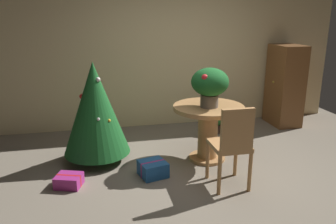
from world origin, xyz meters
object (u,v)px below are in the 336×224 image
Objects in this scene: flower_vase at (210,84)px; gift_box_blue at (153,169)px; potted_plant at (214,120)px; round_dining_table at (208,124)px; gift_box_purple at (69,181)px; holiday_tree at (95,108)px; wooden_cabinet at (285,85)px; wooden_chair_near at (232,143)px.

gift_box_blue is (-0.79, -0.28, -0.97)m from flower_vase.
flower_vase reaches higher than potted_plant.
gift_box_purple is (-1.80, -0.39, -0.43)m from round_dining_table.
holiday_tree is 1.09m from gift_box_blue.
wooden_cabinet is at bearing 7.18° from potted_plant.
wooden_cabinet is at bearing 23.55° from gift_box_purple.
wooden_cabinet is at bearing 15.66° from holiday_tree.
wooden_cabinet is (1.81, 2.00, 0.15)m from wooden_chair_near.
flower_vase is at bearing -114.27° from potted_plant.
round_dining_table is 2.33× the size of potted_plant.
flower_vase is 1.28m from gift_box_blue.
gift_box_blue is at bearing -149.85° from wooden_cabinet.
wooden_cabinet reaches higher than potted_plant.
wooden_cabinet is (2.62, 1.52, 0.61)m from gift_box_blue.
potted_plant is at bearing -172.82° from wooden_cabinet.
wooden_cabinet is at bearing 33.23° from round_dining_table.
holiday_tree is at bearing -158.80° from potted_plant.
holiday_tree is 3.59× the size of gift_box_blue.
gift_box_purple is (-0.34, -0.66, -0.66)m from holiday_tree.
holiday_tree reaches higher than flower_vase.
wooden_chair_near is at bearing -104.37° from potted_plant.
wooden_cabinet is (1.82, 1.24, -0.36)m from flower_vase.
wooden_cabinet reaches higher than holiday_tree.
holiday_tree is at bearing -164.34° from wooden_cabinet.
flower_vase is 0.52× the size of wooden_chair_near.
round_dining_table is at bearing 90.00° from wooden_chair_near.
wooden_chair_near is at bearing -90.00° from round_dining_table.
holiday_tree reaches higher than potted_plant.
gift_box_blue is 1.08× the size of gift_box_purple.
wooden_chair_near reaches higher than gift_box_purple.
gift_box_purple is at bearing -117.63° from holiday_tree.
holiday_tree is (-1.44, 0.33, -0.33)m from flower_vase.
potted_plant is at bearing 75.63° from wooden_chair_near.
potted_plant is at bearing 65.73° from flower_vase.
flower_vase reaches higher than gift_box_blue.
holiday_tree is at bearing 169.51° from round_dining_table.
wooden_chair_near is at bearing -132.16° from wooden_cabinet.
wooden_chair_near is 1.91m from gift_box_purple.
potted_plant is (0.47, 1.02, -0.29)m from round_dining_table.
potted_plant is (0.47, 1.83, -0.33)m from wooden_chair_near.
holiday_tree is at bearing 167.26° from flower_vase.
gift_box_blue is at bearing 3.05° from gift_box_purple.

